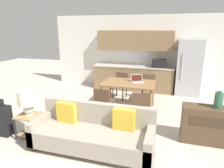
# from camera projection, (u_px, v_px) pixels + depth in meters

# --- Properties ---
(ground_plane) EXTENTS (20.00, 20.00, 0.00)m
(ground_plane) POSITION_uv_depth(u_px,v_px,m) (89.00, 157.00, 3.57)
(ground_plane) COLOR beige
(wall_back) EXTENTS (6.40, 0.07, 2.70)m
(wall_back) POSITION_uv_depth(u_px,v_px,m) (135.00, 52.00, 7.49)
(wall_back) COLOR silver
(wall_back) RESTS_ON ground_plane
(kitchen_counter) EXTENTS (2.91, 0.65, 2.15)m
(kitchen_counter) POSITION_uv_depth(u_px,v_px,m) (134.00, 67.00, 7.34)
(kitchen_counter) COLOR #8E704C
(kitchen_counter) RESTS_ON ground_plane
(refrigerator) EXTENTS (0.80, 0.70, 1.89)m
(refrigerator) POSITION_uv_depth(u_px,v_px,m) (189.00, 68.00, 6.73)
(refrigerator) COLOR #B7BABC
(refrigerator) RESTS_ON ground_plane
(dining_table) EXTENTS (1.43, 0.98, 0.78)m
(dining_table) POSITION_uv_depth(u_px,v_px,m) (129.00, 85.00, 5.52)
(dining_table) COLOR olive
(dining_table) RESTS_ON ground_plane
(couch) EXTENTS (2.26, 0.80, 0.83)m
(couch) POSITION_uv_depth(u_px,v_px,m) (94.00, 132.00, 3.75)
(couch) COLOR #3D2D1E
(couch) RESTS_ON ground_plane
(side_table) EXTENTS (0.44, 0.44, 0.50)m
(side_table) POSITION_uv_depth(u_px,v_px,m) (30.00, 122.00, 4.14)
(side_table) COLOR tan
(side_table) RESTS_ON ground_plane
(table_lamp) EXTENTS (0.37, 0.37, 0.50)m
(table_lamp) POSITION_uv_depth(u_px,v_px,m) (27.00, 100.00, 4.02)
(table_lamp) COLOR silver
(table_lamp) RESTS_ON side_table
(credenza) EXTENTS (1.29, 0.40, 0.75)m
(credenza) POSITION_uv_depth(u_px,v_px,m) (216.00, 126.00, 3.90)
(credenza) COLOR brown
(credenza) RESTS_ON ground_plane
(vase) EXTENTS (0.16, 0.16, 0.33)m
(vase) POSITION_uv_depth(u_px,v_px,m) (219.00, 100.00, 3.77)
(vase) COLOR #336047
(vase) RESTS_ON credenza
(dining_chair_near_right) EXTENTS (0.47, 0.47, 0.83)m
(dining_chair_near_right) POSITION_uv_depth(u_px,v_px,m) (141.00, 105.00, 4.66)
(dining_chair_near_right) COLOR brown
(dining_chair_near_right) RESTS_ON ground_plane
(dining_chair_far_right) EXTENTS (0.45, 0.45, 0.83)m
(dining_chair_far_right) POSITION_uv_depth(u_px,v_px,m) (148.00, 86.00, 6.23)
(dining_chair_far_right) COLOR brown
(dining_chair_far_right) RESTS_ON ground_plane
(dining_chair_far_left) EXTENTS (0.46, 0.46, 0.83)m
(dining_chair_far_left) POSITION_uv_depth(u_px,v_px,m) (120.00, 83.00, 6.51)
(dining_chair_far_left) COLOR brown
(dining_chair_far_left) RESTS_ON ground_plane
(dining_chair_near_left) EXTENTS (0.43, 0.43, 0.83)m
(dining_chair_near_left) POSITION_uv_depth(u_px,v_px,m) (103.00, 101.00, 4.93)
(dining_chair_near_left) COLOR brown
(dining_chair_near_left) RESTS_ON ground_plane
(laptop) EXTENTS (0.39, 0.36, 0.20)m
(laptop) POSITION_uv_depth(u_px,v_px,m) (137.00, 80.00, 5.54)
(laptop) COLOR #B7BABC
(laptop) RESTS_ON dining_table
(suitcase) EXTENTS (0.40, 0.22, 0.82)m
(suitcase) POSITION_uv_depth(u_px,v_px,m) (2.00, 120.00, 4.23)
(suitcase) COLOR black
(suitcase) RESTS_ON ground_plane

